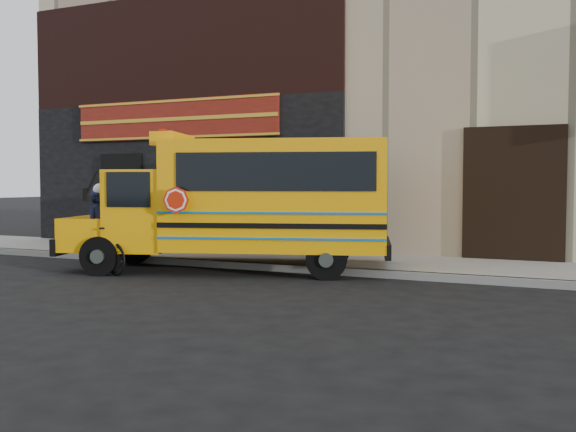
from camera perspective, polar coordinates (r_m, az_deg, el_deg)
The scene contains 7 objects.
ground at distance 11.20m, azimuth -4.27°, elevation -6.72°, with size 120.00×120.00×0.00m, color black.
curb at distance 13.51m, azimuth 0.99°, elevation -4.72°, with size 40.00×0.20×0.15m, color gray.
sidewalk at distance 14.89m, azimuth 3.26°, elevation -4.00°, with size 40.00×3.00×0.15m, color slate.
building at distance 21.27m, azimuth 9.50°, elevation 14.45°, with size 20.00×10.70×12.00m.
school_bus at distance 13.57m, azimuth -3.75°, elevation 1.39°, with size 7.22×4.04×2.92m.
bicycle at distance 13.83m, azimuth -16.28°, elevation -2.78°, with size 0.49×1.75×1.05m, color black.
cyclist at distance 13.81m, azimuth -16.35°, elevation -1.41°, with size 0.62×0.41×1.71m, color black.
Camera 1 is at (5.25, -9.71, 1.89)m, focal length 40.00 mm.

